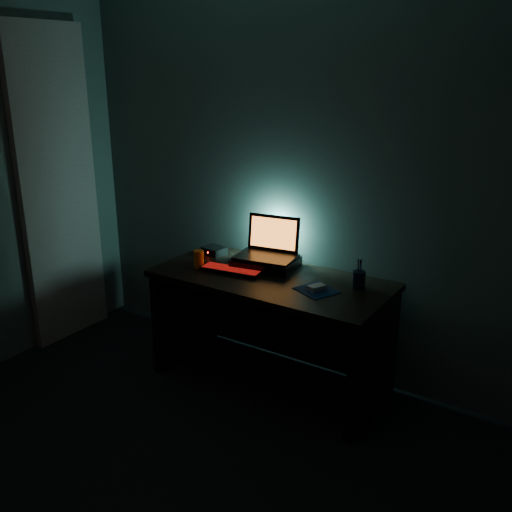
{
  "coord_description": "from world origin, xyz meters",
  "views": [
    {
      "loc": [
        1.75,
        -1.23,
        2.01
      ],
      "look_at": [
        -0.08,
        1.57,
        0.89
      ],
      "focal_mm": 40.0,
      "sensor_mm": 36.0,
      "label": 1
    }
  ],
  "objects_px": {
    "pen_cup": "(359,280)",
    "router": "(214,251)",
    "keyboard": "(232,270)",
    "mouse": "(317,288)",
    "laptop": "(269,247)",
    "juice_glass": "(199,259)"
  },
  "relations": [
    {
      "from": "pen_cup",
      "to": "router",
      "type": "height_order",
      "value": "pen_cup"
    },
    {
      "from": "keyboard",
      "to": "mouse",
      "type": "relative_size",
      "value": 4.19
    },
    {
      "from": "laptop",
      "to": "pen_cup",
      "type": "distance_m",
      "value": 0.68
    },
    {
      "from": "mouse",
      "to": "keyboard",
      "type": "bearing_deg",
      "value": -154.82
    },
    {
      "from": "mouse",
      "to": "router",
      "type": "distance_m",
      "value": 0.94
    },
    {
      "from": "juice_glass",
      "to": "router",
      "type": "xyz_separation_m",
      "value": [
        -0.08,
        0.28,
        -0.03
      ]
    },
    {
      "from": "juice_glass",
      "to": "mouse",
      "type": "bearing_deg",
      "value": 3.91
    },
    {
      "from": "pen_cup",
      "to": "mouse",
      "type": "bearing_deg",
      "value": -139.34
    },
    {
      "from": "keyboard",
      "to": "juice_glass",
      "type": "height_order",
      "value": "juice_glass"
    },
    {
      "from": "mouse",
      "to": "router",
      "type": "height_order",
      "value": "router"
    },
    {
      "from": "keyboard",
      "to": "mouse",
      "type": "bearing_deg",
      "value": -6.12
    },
    {
      "from": "keyboard",
      "to": "juice_glass",
      "type": "relative_size",
      "value": 3.64
    },
    {
      "from": "juice_glass",
      "to": "keyboard",
      "type": "bearing_deg",
      "value": 10.56
    },
    {
      "from": "laptop",
      "to": "keyboard",
      "type": "distance_m",
      "value": 0.3
    },
    {
      "from": "keyboard",
      "to": "pen_cup",
      "type": "xyz_separation_m",
      "value": [
        0.8,
        0.18,
        0.04
      ]
    },
    {
      "from": "juice_glass",
      "to": "router",
      "type": "bearing_deg",
      "value": 106.84
    },
    {
      "from": "juice_glass",
      "to": "router",
      "type": "height_order",
      "value": "juice_glass"
    },
    {
      "from": "laptop",
      "to": "keyboard",
      "type": "bearing_deg",
      "value": -125.18
    },
    {
      "from": "keyboard",
      "to": "router",
      "type": "distance_m",
      "value": 0.39
    },
    {
      "from": "mouse",
      "to": "laptop",
      "type": "bearing_deg",
      "value": 177.34
    },
    {
      "from": "juice_glass",
      "to": "pen_cup",
      "type": "bearing_deg",
      "value": 12.23
    },
    {
      "from": "mouse",
      "to": "juice_glass",
      "type": "distance_m",
      "value": 0.84
    }
  ]
}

